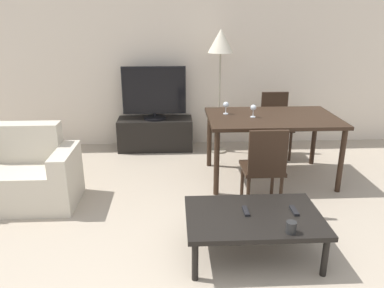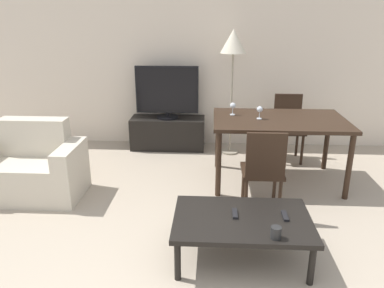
{
  "view_description": "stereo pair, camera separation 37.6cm",
  "coord_description": "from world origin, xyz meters",
  "views": [
    {
      "loc": [
        -0.0,
        -1.61,
        1.89
      ],
      "look_at": [
        0.18,
        1.94,
        0.65
      ],
      "focal_mm": 35.0,
      "sensor_mm": 36.0,
      "label": 1
    },
    {
      "loc": [
        0.38,
        -1.61,
        1.89
      ],
      "look_at": [
        0.18,
        1.94,
        0.65
      ],
      "focal_mm": 35.0,
      "sensor_mm": 36.0,
      "label": 2
    }
  ],
  "objects": [
    {
      "name": "wall_back",
      "position": [
        0.0,
        3.91,
        1.35
      ],
      "size": [
        6.81,
        0.06,
        2.7
      ],
      "color": "beige",
      "rests_on": "ground_plane"
    },
    {
      "name": "armchair",
      "position": [
        -1.57,
        2.02,
        0.3
      ],
      "size": [
        1.1,
        0.64,
        0.82
      ],
      "color": "beige",
      "rests_on": "ground_plane"
    },
    {
      "name": "tv_stand",
      "position": [
        -0.27,
        3.63,
        0.23
      ],
      "size": [
        1.07,
        0.42,
        0.46
      ],
      "color": "black",
      "rests_on": "ground_plane"
    },
    {
      "name": "tv",
      "position": [
        -0.27,
        3.63,
        0.83
      ],
      "size": [
        0.9,
        0.31,
        0.75
      ],
      "color": "black",
      "rests_on": "tv_stand"
    },
    {
      "name": "coffee_table",
      "position": [
        0.63,
        1.01,
        0.33
      ],
      "size": [
        1.09,
        0.71,
        0.37
      ],
      "color": "black",
      "rests_on": "ground_plane"
    },
    {
      "name": "dining_table",
      "position": [
        1.14,
        2.52,
        0.69
      ],
      "size": [
        1.49,
        0.95,
        0.77
      ],
      "color": "black",
      "rests_on": "ground_plane"
    },
    {
      "name": "dining_chair_near",
      "position": [
        0.88,
        1.74,
        0.49
      ],
      "size": [
        0.4,
        0.4,
        0.88
      ],
      "color": "black",
      "rests_on": "ground_plane"
    },
    {
      "name": "dining_chair_far",
      "position": [
        1.4,
        3.3,
        0.49
      ],
      "size": [
        0.4,
        0.4,
        0.88
      ],
      "color": "black",
      "rests_on": "ground_plane"
    },
    {
      "name": "floor_lamp",
      "position": [
        0.63,
        3.47,
        1.48
      ],
      "size": [
        0.34,
        0.34,
        1.71
      ],
      "color": "gray",
      "rests_on": "ground_plane"
    },
    {
      "name": "remote_primary",
      "position": [
        0.57,
        1.05,
        0.38
      ],
      "size": [
        0.04,
        0.15,
        0.02
      ],
      "color": "black",
      "rests_on": "coffee_table"
    },
    {
      "name": "remote_secondary",
      "position": [
        0.97,
        1.04,
        0.38
      ],
      "size": [
        0.04,
        0.15,
        0.02
      ],
      "color": "black",
      "rests_on": "coffee_table"
    },
    {
      "name": "cup_white_near",
      "position": [
        0.85,
        0.74,
        0.41
      ],
      "size": [
        0.08,
        0.08,
        0.09
      ],
      "color": "black",
      "rests_on": "coffee_table"
    },
    {
      "name": "wine_glass_left",
      "position": [
        0.61,
        2.66,
        0.87
      ],
      "size": [
        0.07,
        0.07,
        0.15
      ],
      "color": "silver",
      "rests_on": "dining_table"
    },
    {
      "name": "wine_glass_center",
      "position": [
        0.9,
        2.49,
        0.87
      ],
      "size": [
        0.07,
        0.07,
        0.15
      ],
      "color": "silver",
      "rests_on": "dining_table"
    }
  ]
}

